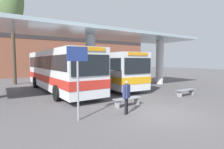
% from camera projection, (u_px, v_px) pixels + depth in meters
% --- Properties ---
extents(ground_plane, '(100.00, 100.00, 0.00)m').
position_uv_depth(ground_plane, '(157.00, 112.00, 8.58)').
color(ground_plane, '#565456').
extents(townhouse_backdrop, '(40.00, 0.58, 7.77)m').
position_uv_depth(townhouse_backdrop, '(47.00, 49.00, 28.23)').
color(townhouse_backdrop, brown).
rests_on(townhouse_backdrop, ground_plane).
extents(station_canopy, '(21.76, 5.57, 4.97)m').
position_uv_depth(station_canopy, '(90.00, 40.00, 14.53)').
color(station_canopy, silver).
rests_on(station_canopy, ground_plane).
extents(transit_bus_left_bay, '(3.10, 11.62, 3.34)m').
position_uv_depth(transit_bus_left_bay, '(59.00, 69.00, 14.51)').
color(transit_bus_left_bay, silver).
rests_on(transit_bus_left_bay, ground_plane).
extents(transit_bus_center_bay, '(3.10, 12.19, 3.17)m').
position_uv_depth(transit_bus_center_bay, '(100.00, 68.00, 17.72)').
color(transit_bus_center_bay, silver).
rests_on(transit_bus_center_bay, ground_plane).
extents(waiting_bench_near_pillar, '(1.72, 0.44, 0.46)m').
position_uv_depth(waiting_bench_near_pillar, '(127.00, 100.00, 9.73)').
color(waiting_bench_near_pillar, gray).
rests_on(waiting_bench_near_pillar, ground_plane).
extents(waiting_bench_mid_platform, '(1.76, 0.44, 0.46)m').
position_uv_depth(waiting_bench_mid_platform, '(186.00, 91.00, 12.58)').
color(waiting_bench_mid_platform, gray).
rests_on(waiting_bench_mid_platform, ground_plane).
extents(info_sign_platform, '(0.90, 0.09, 3.12)m').
position_uv_depth(info_sign_platform, '(78.00, 68.00, 7.26)').
color(info_sign_platform, gray).
rests_on(info_sign_platform, ground_plane).
extents(pedestrian_waiting, '(0.55, 0.41, 1.60)m').
position_uv_depth(pedestrian_waiting, '(126.00, 94.00, 8.21)').
color(pedestrian_waiting, black).
rests_on(pedestrian_waiting, ground_plane).
extents(poplar_tree_behind_left, '(2.36, 2.36, 11.37)m').
position_uv_depth(poplar_tree_behind_left, '(12.00, 2.00, 18.17)').
color(poplar_tree_behind_left, '#473A2B').
rests_on(poplar_tree_behind_left, ground_plane).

